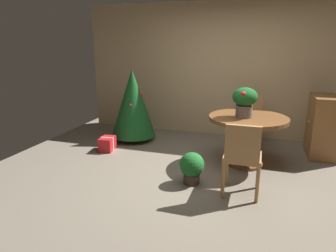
# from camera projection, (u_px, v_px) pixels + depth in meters

# --- Properties ---
(ground_plane) EXTENTS (6.60, 6.60, 0.00)m
(ground_plane) POSITION_uv_depth(u_px,v_px,m) (210.00, 179.00, 4.12)
(ground_plane) COLOR #756B5B
(back_wall_panel) EXTENTS (6.00, 0.10, 2.60)m
(back_wall_panel) POSITION_uv_depth(u_px,v_px,m) (232.00, 71.00, 5.79)
(back_wall_panel) COLOR tan
(back_wall_panel) RESTS_ON ground_plane
(round_dining_table) EXTENTS (1.16, 1.16, 0.76)m
(round_dining_table) POSITION_uv_depth(u_px,v_px,m) (247.00, 129.00, 4.45)
(round_dining_table) COLOR brown
(round_dining_table) RESTS_ON ground_plane
(flower_vase) EXTENTS (0.36, 0.36, 0.44)m
(flower_vase) POSITION_uv_depth(u_px,v_px,m) (245.00, 100.00, 4.29)
(flower_vase) COLOR #665B51
(flower_vase) RESTS_ON round_dining_table
(wooden_chair_near) EXTENTS (0.44, 0.43, 0.93)m
(wooden_chair_near) POSITION_uv_depth(u_px,v_px,m) (242.00, 155.00, 3.52)
(wooden_chair_near) COLOR #B27F4C
(wooden_chair_near) RESTS_ON ground_plane
(wooden_chair_far) EXTENTS (0.45, 0.43, 0.95)m
(wooden_chair_far) POSITION_uv_depth(u_px,v_px,m) (250.00, 116.00, 5.39)
(wooden_chair_far) COLOR #B27F4C
(wooden_chair_far) RESTS_ON ground_plane
(holiday_tree) EXTENTS (0.85, 0.85, 1.36)m
(holiday_tree) POSITION_uv_depth(u_px,v_px,m) (133.00, 103.00, 5.61)
(holiday_tree) COLOR brown
(holiday_tree) RESTS_ON ground_plane
(gift_box_red) EXTENTS (0.26, 0.34, 0.24)m
(gift_box_red) POSITION_uv_depth(u_px,v_px,m) (107.00, 144.00, 5.19)
(gift_box_red) COLOR red
(gift_box_red) RESTS_ON ground_plane
(wooden_cabinet) EXTENTS (0.50, 0.76, 1.00)m
(wooden_cabinet) POSITION_uv_depth(u_px,v_px,m) (325.00, 126.00, 4.86)
(wooden_cabinet) COLOR brown
(wooden_cabinet) RESTS_ON ground_plane
(potted_plant) EXTENTS (0.33, 0.33, 0.43)m
(potted_plant) POSITION_uv_depth(u_px,v_px,m) (192.00, 167.00, 3.92)
(potted_plant) COLOR #4C382D
(potted_plant) RESTS_ON ground_plane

